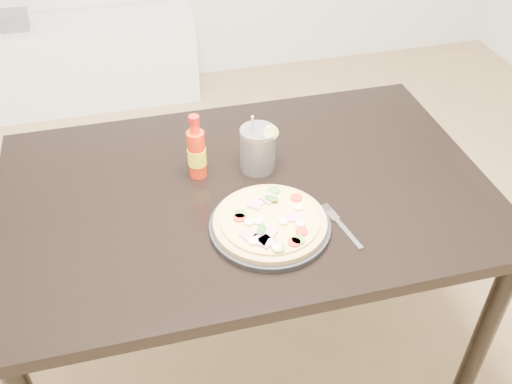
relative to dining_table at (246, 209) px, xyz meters
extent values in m
plane|color=#9E7A51|center=(0.23, -0.13, -0.67)|extent=(4.50, 4.50, 0.00)
cube|color=black|center=(0.00, 0.00, 0.06)|extent=(1.40, 0.90, 0.04)
cylinder|color=black|center=(0.64, -0.39, -0.31)|extent=(0.06, 0.06, 0.71)
cylinder|color=black|center=(-0.64, 0.39, -0.31)|extent=(0.06, 0.06, 0.71)
cylinder|color=black|center=(0.64, 0.39, -0.31)|extent=(0.06, 0.06, 0.71)
cylinder|color=black|center=(0.02, -0.18, 0.09)|extent=(0.32, 0.32, 0.02)
cylinder|color=tan|center=(0.02, -0.18, 0.11)|extent=(0.30, 0.30, 0.01)
cylinder|color=#E1CC61|center=(0.02, -0.18, 0.12)|extent=(0.26, 0.26, 0.01)
cube|color=pink|center=(0.08, -0.20, 0.12)|extent=(0.05, 0.04, 0.01)
cube|color=pink|center=(0.04, -0.11, 0.12)|extent=(0.05, 0.05, 0.01)
cube|color=pink|center=(-0.05, -0.23, 0.12)|extent=(0.05, 0.05, 0.01)
cube|color=pink|center=(-0.03, -0.26, 0.12)|extent=(0.05, 0.05, 0.01)
cube|color=pink|center=(0.00, -0.12, 0.12)|extent=(0.05, 0.05, 0.01)
cube|color=pink|center=(-0.01, -0.27, 0.12)|extent=(0.05, 0.05, 0.01)
cube|color=pink|center=(0.00, -0.24, 0.12)|extent=(0.05, 0.05, 0.01)
cylinder|color=red|center=(-0.06, -0.16, 0.12)|extent=(0.03, 0.03, 0.01)
cylinder|color=red|center=(0.06, -0.29, 0.12)|extent=(0.03, 0.03, 0.01)
cylinder|color=red|center=(0.11, -0.12, 0.12)|extent=(0.03, 0.03, 0.01)
cylinder|color=red|center=(0.09, -0.25, 0.12)|extent=(0.03, 0.03, 0.01)
cylinder|color=#4D832B|center=(0.01, -0.29, 0.12)|extent=(0.03, 0.03, 0.01)
cylinder|color=#4D832B|center=(-0.05, -0.15, 0.12)|extent=(0.03, 0.03, 0.01)
cylinder|color=#4D832B|center=(0.06, -0.08, 0.12)|extent=(0.03, 0.03, 0.01)
cylinder|color=#4D832B|center=(0.00, -0.26, 0.12)|extent=(0.03, 0.03, 0.01)
cylinder|color=#4D832B|center=(0.07, -0.28, 0.12)|extent=(0.03, 0.03, 0.01)
ellipsoid|color=silver|center=(0.09, -0.22, 0.12)|extent=(0.03, 0.03, 0.01)
ellipsoid|color=silver|center=(0.05, -0.21, 0.12)|extent=(0.03, 0.03, 0.01)
ellipsoid|color=silver|center=(0.01, -0.29, 0.12)|extent=(0.03, 0.03, 0.01)
ellipsoid|color=silver|center=(-0.03, -0.19, 0.12)|extent=(0.03, 0.03, 0.01)
ellipsoid|color=silver|center=(-0.01, -0.19, 0.12)|extent=(0.03, 0.03, 0.01)
ellipsoid|color=silver|center=(0.11, -0.16, 0.12)|extent=(0.03, 0.03, 0.01)
ellipsoid|color=silver|center=(-0.04, -0.26, 0.12)|extent=(0.03, 0.03, 0.01)
ellipsoid|color=#236919|center=(-0.01, -0.23, 0.13)|extent=(0.04, 0.05, 0.00)
ellipsoid|color=#236919|center=(0.04, -0.12, 0.13)|extent=(0.04, 0.04, 0.00)
cylinder|color=red|center=(-0.12, 0.09, 0.16)|extent=(0.07, 0.07, 0.15)
cylinder|color=yellow|center=(-0.12, 0.09, 0.15)|extent=(0.05, 0.05, 0.05)
cylinder|color=red|center=(-0.12, 0.09, 0.25)|extent=(0.03, 0.03, 0.03)
cylinder|color=red|center=(-0.12, 0.09, 0.27)|extent=(0.03, 0.03, 0.02)
cylinder|color=black|center=(0.06, 0.08, 0.14)|extent=(0.09, 0.09, 0.12)
cylinder|color=silver|center=(0.06, 0.08, 0.15)|extent=(0.10, 0.10, 0.14)
cylinder|color=#F2E059|center=(0.09, 0.06, 0.22)|extent=(0.04, 0.01, 0.04)
cylinder|color=#B2B2B7|center=(0.05, 0.09, 0.19)|extent=(0.03, 0.06, 0.17)
cube|color=silver|center=(0.21, -0.25, 0.09)|extent=(0.04, 0.12, 0.00)
cube|color=silver|center=(0.20, -0.18, 0.09)|extent=(0.03, 0.04, 0.00)
cube|color=silver|center=(0.18, -0.15, 0.09)|extent=(0.01, 0.03, 0.00)
cube|color=silver|center=(0.19, -0.14, 0.09)|extent=(0.01, 0.03, 0.00)
cube|color=silver|center=(0.20, -0.14, 0.09)|extent=(0.01, 0.03, 0.00)
cube|color=silver|center=(0.20, -0.14, 0.09)|extent=(0.01, 0.03, 0.00)
cube|color=white|center=(-0.57, 1.94, -0.42)|extent=(1.40, 0.34, 0.50)
cube|color=slate|center=(-0.82, 1.92, -0.16)|extent=(0.14, 0.12, 0.01)
cube|color=slate|center=(-0.82, 1.92, -0.15)|extent=(0.14, 0.12, 0.01)
cube|color=slate|center=(-0.82, 1.92, -0.14)|extent=(0.14, 0.12, 0.01)
cube|color=slate|center=(-0.82, 1.92, -0.13)|extent=(0.14, 0.12, 0.01)
cube|color=slate|center=(-0.82, 1.92, -0.12)|extent=(0.14, 0.12, 0.01)
cube|color=slate|center=(-0.82, 1.92, -0.11)|extent=(0.14, 0.12, 0.01)
cube|color=slate|center=(-0.82, 1.92, -0.10)|extent=(0.14, 0.12, 0.01)
cube|color=slate|center=(-0.82, 1.92, -0.09)|extent=(0.14, 0.12, 0.01)
cube|color=slate|center=(-0.82, 1.92, -0.08)|extent=(0.14, 0.12, 0.01)
camera|label=1|loc=(-0.28, -1.23, 1.12)|focal=40.00mm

